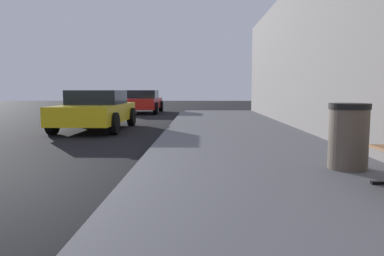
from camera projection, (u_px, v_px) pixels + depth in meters
The scene contains 4 objects.
sidewalk at pixel (279, 184), 4.79m from camera, with size 4.00×32.00×0.15m, color #5B5B60.
trash_bin at pixel (348, 136), 5.29m from camera, with size 0.57×0.57×0.94m.
car_yellow at pixel (96, 110), 12.02m from camera, with size 2.00×4.27×1.27m.
car_red at pixel (143, 101), 20.90m from camera, with size 2.01×4.24×1.27m.
Camera 1 is at (2.98, -4.71, 1.27)m, focal length 34.75 mm.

